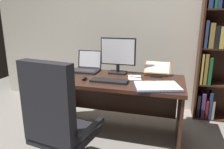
{
  "coord_description": "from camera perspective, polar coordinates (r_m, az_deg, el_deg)",
  "views": [
    {
      "loc": [
        0.51,
        -1.38,
        1.43
      ],
      "look_at": [
        -0.13,
        0.91,
        0.79
      ],
      "focal_mm": 34.15,
      "sensor_mm": 36.0,
      "label": 1
    }
  ],
  "objects": [
    {
      "name": "notepad",
      "position": [
        2.54,
        6.08,
        -0.87
      ],
      "size": [
        0.19,
        0.23,
        0.01
      ],
      "primitive_type": "cube",
      "rotation": [
        0.0,
        0.0,
        0.19
      ],
      "color": "white",
      "rests_on": "desk"
    },
    {
      "name": "keyboard",
      "position": [
        2.38,
        -0.79,
        -1.71
      ],
      "size": [
        0.42,
        0.15,
        0.02
      ],
      "primitive_type": "cube",
      "color": "black",
      "rests_on": "desk"
    },
    {
      "name": "open_binder",
      "position": [
        2.24,
        12.03,
        -3.1
      ],
      "size": [
        0.53,
        0.44,
        0.02
      ],
      "rotation": [
        0.0,
        0.0,
        0.3
      ],
      "color": "navy",
      "rests_on": "desk"
    },
    {
      "name": "pen",
      "position": [
        2.53,
        6.53,
        -0.71
      ],
      "size": [
        0.14,
        0.02,
        0.01
      ],
      "primitive_type": "cylinder",
      "rotation": [
        0.0,
        1.57,
        -0.06
      ],
      "color": "black",
      "rests_on": "notepad"
    },
    {
      "name": "desk",
      "position": [
        2.67,
        -0.81,
        -4.42
      ],
      "size": [
        1.79,
        0.76,
        0.73
      ],
      "color": "#381E14",
      "rests_on": "ground"
    },
    {
      "name": "coffee_mug",
      "position": [
        2.82,
        -14.63,
        1.13
      ],
      "size": [
        0.08,
        0.08,
        0.09
      ],
      "primitive_type": "cylinder",
      "color": "maroon",
      "rests_on": "desk"
    },
    {
      "name": "reading_stand_with_book",
      "position": [
        2.73,
        12.02,
        1.51
      ],
      "size": [
        0.32,
        0.29,
        0.14
      ],
      "color": "black",
      "rests_on": "desk"
    },
    {
      "name": "wall_back",
      "position": [
        3.45,
        7.38,
        14.35
      ],
      "size": [
        5.1,
        0.12,
        2.78
      ],
      "primitive_type": "cube",
      "color": "beige",
      "rests_on": "ground"
    },
    {
      "name": "computer_mouse",
      "position": [
        2.47,
        -7.47,
        -0.97
      ],
      "size": [
        0.06,
        0.1,
        0.04
      ],
      "primitive_type": "ellipsoid",
      "color": "black",
      "rests_on": "desk"
    },
    {
      "name": "monitor",
      "position": [
        2.71,
        1.61,
        5.04
      ],
      "size": [
        0.45,
        0.16,
        0.45
      ],
      "color": "black",
      "rests_on": "desk"
    },
    {
      "name": "bookshelf",
      "position": [
        3.29,
        27.76,
        5.81
      ],
      "size": [
        0.86,
        0.31,
        2.04
      ],
      "color": "#381E14",
      "rests_on": "ground"
    },
    {
      "name": "office_chair",
      "position": [
        1.99,
        -14.08,
        -14.31
      ],
      "size": [
        0.66,
        0.6,
        1.1
      ],
      "rotation": [
        0.0,
        0.0,
        -0.15
      ],
      "color": "black",
      "rests_on": "ground"
    },
    {
      "name": "laptop",
      "position": [
        2.88,
        -6.65,
        2.06
      ],
      "size": [
        0.34,
        0.31,
        0.26
      ],
      "color": "black",
      "rests_on": "desk"
    }
  ]
}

